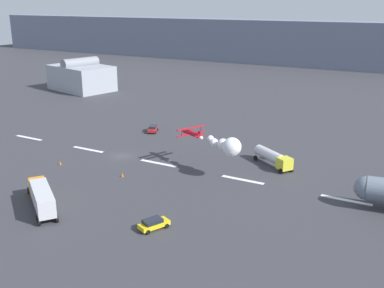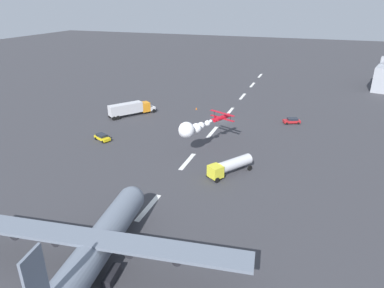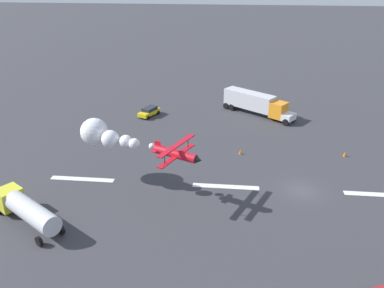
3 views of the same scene
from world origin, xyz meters
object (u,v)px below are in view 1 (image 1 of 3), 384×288
Objects in this scene: fuel_tanker_truck at (273,157)px; traffic_cone_far at (122,175)px; stunt_biplane_red at (226,145)px; semi_truck_orange at (41,196)px; traffic_cone_near at (60,163)px; airport_staff_sedan at (153,129)px; followme_car_yellow at (154,223)px.

fuel_tanker_truck is 28.75m from traffic_cone_far.
stunt_biplane_red is 1.22× the size of semi_truck_orange.
semi_truck_orange is 16.68× the size of traffic_cone_near.
airport_staff_sedan is at bearing 83.82° from traffic_cone_near.
airport_staff_sedan is 29.42m from traffic_cone_far.
semi_truck_orange reaches higher than traffic_cone_near.
semi_truck_orange reaches higher than airport_staff_sedan.
airport_staff_sedan is (-33.34, 8.62, -0.94)m from fuel_tanker_truck.
followme_car_yellow is at bearing 8.40° from semi_truck_orange.
airport_staff_sedan is (-27.16, 40.78, 0.00)m from followme_car_yellow.
airport_staff_sedan reaches higher than traffic_cone_near.
stunt_biplane_red is at bearing 28.45° from traffic_cone_far.
traffic_cone_far is at bearing 80.37° from semi_truck_orange.
semi_truck_orange is (-19.10, -25.24, -3.88)m from stunt_biplane_red.
stunt_biplane_red reaches higher than traffic_cone_far.
airport_staff_sedan is at bearing 112.76° from traffic_cone_far.
followme_car_yellow is at bearing -23.16° from traffic_cone_near.
followme_car_yellow is at bearing -56.34° from airport_staff_sedan.
followme_car_yellow is at bearing -40.88° from traffic_cone_far.
stunt_biplane_red is 20.27× the size of traffic_cone_far.
airport_staff_sedan is at bearing 146.57° from stunt_biplane_red.
semi_truck_orange is at bearing -53.40° from traffic_cone_near.
traffic_cone_far is at bearing -67.24° from airport_staff_sedan.
fuel_tanker_truck is 12.29× the size of traffic_cone_far.
followme_car_yellow is (18.56, 2.74, -1.30)m from semi_truck_orange.
traffic_cone_far is (-21.96, -18.51, -1.37)m from fuel_tanker_truck.
airport_staff_sedan is at bearing 165.51° from fuel_tanker_truck.
semi_truck_orange is 2.65× the size of airport_staff_sedan.
stunt_biplane_red is 11.97m from fuel_tanker_truck.
traffic_cone_far is at bearing 139.12° from followme_car_yellow.
fuel_tanker_truck is 34.45m from airport_staff_sedan.
traffic_cone_far is (-16.32, -8.84, -5.61)m from stunt_biplane_red.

